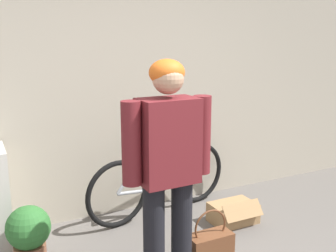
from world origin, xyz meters
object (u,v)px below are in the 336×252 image
(person, at_px, (168,158))
(handbag, at_px, (210,249))
(cardboard_box, at_px, (233,213))
(potted_plant, at_px, (29,234))
(bicycle, at_px, (161,181))

(person, relative_size, handbag, 3.39)
(cardboard_box, bearing_deg, handbag, -138.54)
(person, xyz_separation_m, potted_plant, (-0.87, 0.65, -0.67))
(cardboard_box, bearing_deg, bicycle, 137.22)
(handbag, bearing_deg, potted_plant, 154.14)
(potted_plant, bearing_deg, handbag, -25.86)
(person, bearing_deg, handbag, 4.55)
(bicycle, bearing_deg, person, -123.15)
(handbag, height_order, potted_plant, potted_plant)
(person, xyz_separation_m, handbag, (0.39, 0.04, -0.80))
(cardboard_box, bearing_deg, person, -149.67)
(handbag, bearing_deg, person, -174.12)
(person, bearing_deg, bicycle, 65.42)
(bicycle, bearing_deg, handbag, -104.40)
(bicycle, xyz_separation_m, handbag, (-0.08, -1.05, -0.20))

